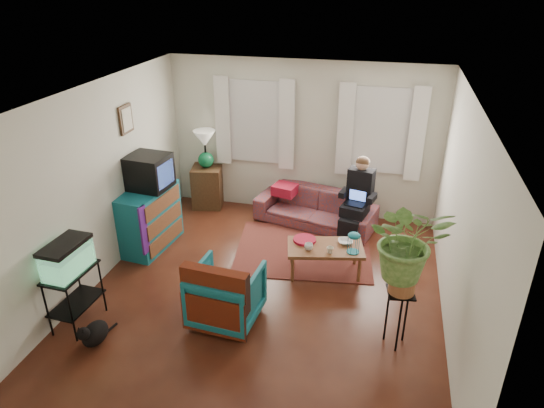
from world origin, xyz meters
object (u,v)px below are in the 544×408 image
(sofa, at_px, (316,203))
(side_table, at_px, (208,186))
(armchair, at_px, (226,292))
(plant_stand, at_px, (397,318))
(dresser, at_px, (149,218))
(aquarium_stand, at_px, (76,298))
(coffee_table, at_px, (325,260))

(sofa, height_order, side_table, sofa)
(sofa, height_order, armchair, armchair)
(plant_stand, bearing_deg, dresser, 160.03)
(dresser, relative_size, aquarium_stand, 1.43)
(side_table, xyz_separation_m, aquarium_stand, (-0.35, -3.43, -0.00))
(side_table, bearing_deg, coffee_table, -35.18)
(sofa, relative_size, side_table, 2.66)
(sofa, bearing_deg, side_table, -173.63)
(armchair, relative_size, plant_stand, 1.10)
(side_table, height_order, plant_stand, side_table)
(sofa, height_order, coffee_table, sofa)
(coffee_table, height_order, plant_stand, plant_stand)
(sofa, relative_size, coffee_table, 1.89)
(sofa, distance_m, side_table, 1.99)
(plant_stand, bearing_deg, sofa, 116.99)
(side_table, distance_m, coffee_table, 2.87)
(aquarium_stand, xyz_separation_m, plant_stand, (3.68, 0.54, -0.01))
(sofa, xyz_separation_m, plant_stand, (1.35, -2.65, -0.02))
(coffee_table, distance_m, plant_stand, 1.58)
(side_table, relative_size, armchair, 0.93)
(side_table, height_order, coffee_table, side_table)
(side_table, bearing_deg, aquarium_stand, -95.83)
(dresser, relative_size, plant_stand, 1.45)
(sofa, distance_m, armchair, 2.76)
(aquarium_stand, relative_size, plant_stand, 1.02)
(sofa, relative_size, armchair, 2.48)
(coffee_table, bearing_deg, armchair, -140.61)
(sofa, bearing_deg, dresser, -137.27)
(armchair, bearing_deg, dresser, -34.38)
(sofa, distance_m, dresser, 2.67)
(side_table, xyz_separation_m, plant_stand, (3.33, -2.89, -0.01))
(dresser, bearing_deg, coffee_table, 3.49)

